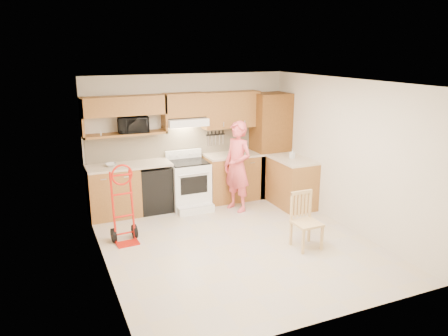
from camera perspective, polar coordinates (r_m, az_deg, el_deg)
floor at (r=7.01m, az=1.64°, el=-9.79°), size 4.00×4.50×0.02m
ceiling at (r=6.37m, az=1.81°, el=11.22°), size 4.00×4.50×0.02m
wall_back at (r=8.62m, az=-4.64°, el=3.80°), size 4.00×0.02×2.50m
wall_front at (r=4.73m, az=13.43°, el=-6.38°), size 4.00×0.02×2.50m
wall_left at (r=6.04m, az=-15.85°, el=-1.77°), size 0.02×4.50×2.50m
wall_right at (r=7.62m, az=15.56°, el=1.75°), size 0.02×4.50×2.50m
backsplash at (r=8.61m, az=-4.58°, el=3.45°), size 3.92×0.03×0.55m
lower_cab_left at (r=8.18m, az=-14.15°, el=-3.06°), size 0.90×0.60×0.90m
dishwasher at (r=8.33m, az=-9.05°, el=-2.63°), size 0.60×0.60×0.85m
lower_cab_right at (r=8.83m, az=1.23°, el=-1.22°), size 1.14×0.60×0.90m
countertop_left at (r=8.10m, az=-12.28°, el=0.34°), size 1.50×0.63×0.04m
countertop_right at (r=8.71m, az=1.24°, el=1.75°), size 1.14×0.63×0.04m
cab_return_right at (r=8.56m, az=8.77°, el=-1.95°), size 0.60×1.00×0.90m
countertop_return at (r=8.43m, az=8.90°, el=1.10°), size 0.63×1.00×0.04m
pantry_tall at (r=9.05m, az=5.99°, el=3.02°), size 0.70×0.60×2.10m
upper_cab_left at (r=8.03m, az=-12.90°, el=7.90°), size 1.50×0.33×0.34m
upper_shelf_mw at (r=8.11m, az=-12.68°, el=4.32°), size 1.50×0.33×0.04m
upper_cab_center at (r=8.31m, az=-5.14°, el=8.18°), size 0.76×0.33×0.44m
upper_cab_right at (r=8.67m, az=0.90°, el=7.60°), size 1.14×0.33×0.70m
range_hood at (r=8.29m, az=-4.95°, el=6.01°), size 0.76×0.46×0.14m
knife_strip at (r=8.76m, az=-1.11°, el=3.97°), size 0.40×0.05×0.29m
microwave at (r=8.10m, az=-11.74°, el=5.57°), size 0.55×0.39×0.29m
range at (r=8.34m, az=-4.48°, el=-1.69°), size 0.72×0.95×1.06m
person at (r=8.12m, az=1.76°, el=0.20°), size 0.59×0.72×1.69m
hand_truck at (r=6.99m, az=-12.86°, el=-5.10°), size 0.48×0.45×1.15m
dining_chair at (r=6.81m, az=10.73°, el=-6.81°), size 0.39×0.43×0.86m
soap_bottle at (r=8.42m, az=8.87°, el=1.83°), size 0.09×0.09×0.17m
bowl at (r=8.04m, az=-14.45°, el=0.42°), size 0.20×0.20×0.05m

